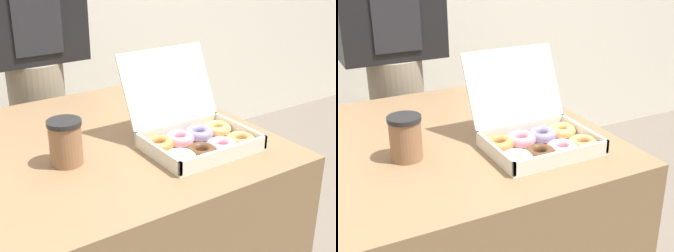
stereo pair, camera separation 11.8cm
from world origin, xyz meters
TOP-DOWN VIEW (x-y plane):
  - table at (0.00, 0.00)m, footprint 0.83×0.86m
  - donut_box at (0.17, -0.18)m, footprint 0.32×0.32m
  - coffee_cup at (-0.17, -0.09)m, footprint 0.09×0.09m
  - person_customer at (-0.01, 0.62)m, footprint 0.40×0.23m

SIDE VIEW (x-z plane):
  - table at x=0.00m, z-range 0.00..0.74m
  - donut_box at x=0.17m, z-range 0.65..0.89m
  - coffee_cup at x=-0.17m, z-range 0.74..0.86m
  - person_customer at x=-0.01m, z-range 0.10..1.72m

